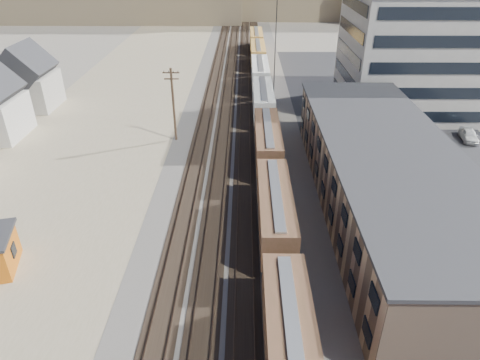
{
  "coord_description": "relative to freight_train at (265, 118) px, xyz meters",
  "views": [
    {
      "loc": [
        0.93,
        -12.28,
        24.39
      ],
      "look_at": [
        0.53,
        25.48,
        3.0
      ],
      "focal_mm": 32.0,
      "sensor_mm": 36.0,
      "label": 1
    }
  ],
  "objects": [
    {
      "name": "ballast_bed",
      "position": [
        -3.8,
        6.75,
        -2.76
      ],
      "size": [
        18.0,
        200.0,
        0.06
      ],
      "primitive_type": "cube",
      "color": "#4C4742",
      "rests_on": "ground"
    },
    {
      "name": "dirt_yard",
      "position": [
        -23.8,
        -3.25,
        -2.78
      ],
      "size": [
        24.0,
        180.0,
        0.03
      ],
      "primitive_type": "cube",
      "color": "gray",
      "rests_on": "ground"
    },
    {
      "name": "asphalt_lot",
      "position": [
        18.2,
        -8.25,
        -2.77
      ],
      "size": [
        26.0,
        120.0,
        0.04
      ],
      "primitive_type": "cube",
      "color": "#232326",
      "rests_on": "ground"
    },
    {
      "name": "rail_tracks",
      "position": [
        -4.35,
        6.75,
        -2.68
      ],
      "size": [
        11.4,
        200.0,
        0.24
      ],
      "color": "black",
      "rests_on": "ground"
    },
    {
      "name": "freight_train",
      "position": [
        0.0,
        0.0,
        0.0
      ],
      "size": [
        3.0,
        119.74,
        4.46
      ],
      "color": "black",
      "rests_on": "ground"
    },
    {
      "name": "warehouse",
      "position": [
        11.18,
        -18.25,
        0.86
      ],
      "size": [
        12.4,
        40.4,
        7.25
      ],
      "color": "tan",
      "rests_on": "ground"
    },
    {
      "name": "office_tower",
      "position": [
        24.15,
        11.7,
        6.47
      ],
      "size": [
        22.6,
        18.6,
        18.45
      ],
      "color": "#9E998E",
      "rests_on": "ground"
    },
    {
      "name": "utility_pole_north",
      "position": [
        -12.3,
        -1.25,
        2.5
      ],
      "size": [
        2.2,
        0.32,
        10.0
      ],
      "color": "#382619",
      "rests_on": "ground"
    },
    {
      "name": "radio_mast",
      "position": [
        2.2,
        16.75,
        6.33
      ],
      "size": [
        1.2,
        0.16,
        18.0
      ],
      "color": "black",
      "rests_on": "ground"
    },
    {
      "name": "parked_car_blue",
      "position": [
        17.9,
        -3.86,
        -1.95
      ],
      "size": [
        6.04,
        6.47,
        1.69
      ],
      "primitive_type": "imported",
      "rotation": [
        0.0,
        0.0,
        0.69
      ],
      "color": "navy",
      "rests_on": "ground"
    },
    {
      "name": "parked_car_far",
      "position": [
        28.11,
        -0.96,
        -2.01
      ],
      "size": [
        2.6,
        4.83,
        1.56
      ],
      "primitive_type": "imported",
      "rotation": [
        0.0,
        0.0,
        -0.17
      ],
      "color": "silver",
      "rests_on": "ground"
    }
  ]
}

